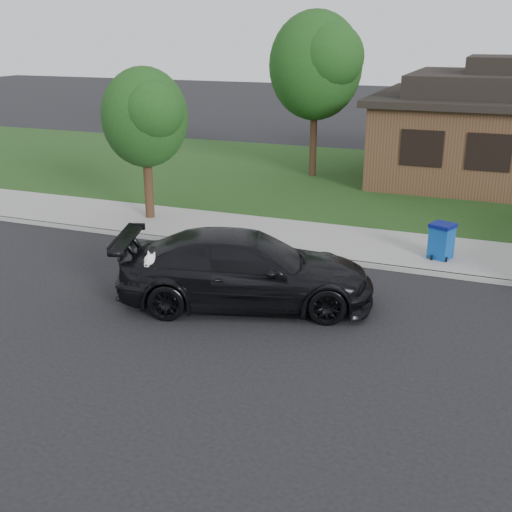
% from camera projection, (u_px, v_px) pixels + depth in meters
% --- Properties ---
extents(ground, '(120.00, 120.00, 0.00)m').
position_uv_depth(ground, '(341.00, 324.00, 13.15)').
color(ground, black).
rests_on(ground, ground).
extents(sidewalk, '(60.00, 3.00, 0.12)m').
position_uv_depth(sidewalk, '(386.00, 248.00, 17.52)').
color(sidewalk, gray).
rests_on(sidewalk, ground).
extents(curb, '(60.00, 0.12, 0.12)m').
position_uv_depth(curb, '(375.00, 266.00, 16.21)').
color(curb, gray).
rests_on(curb, ground).
extents(lawn, '(60.00, 13.00, 0.13)m').
position_uv_depth(lawn, '(425.00, 186.00, 24.55)').
color(lawn, '#193814').
rests_on(lawn, ground).
extents(sedan, '(5.93, 3.81, 1.60)m').
position_uv_depth(sedan, '(245.00, 269.00, 13.86)').
color(sedan, black).
rests_on(sedan, ground).
extents(recycling_bin, '(0.71, 0.71, 0.92)m').
position_uv_depth(recycling_bin, '(441.00, 241.00, 16.44)').
color(recycling_bin, '#0D4397').
rests_on(recycling_bin, sidewalk).
extents(tree_0, '(3.78, 3.60, 6.34)m').
position_uv_depth(tree_0, '(319.00, 64.00, 24.46)').
color(tree_0, '#332114').
rests_on(tree_0, ground).
extents(tree_2, '(2.73, 2.60, 4.59)m').
position_uv_depth(tree_2, '(147.00, 116.00, 19.09)').
color(tree_2, '#332114').
rests_on(tree_2, ground).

